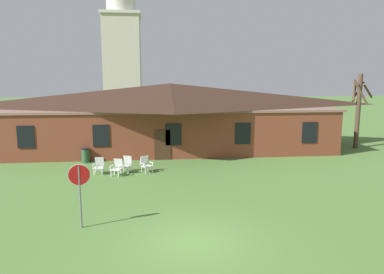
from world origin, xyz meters
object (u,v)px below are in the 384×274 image
Objects in this scene: lawn_chair_near_door at (117,167)px; trash_bin at (86,155)px; lawn_chair_left_end at (127,164)px; lawn_chair_middle at (146,164)px; stop_sign at (79,183)px; lawn_chair_by_porch at (99,165)px.

trash_bin reaches higher than lawn_chair_near_door.
lawn_chair_left_end is 1.16m from lawn_chair_middle.
lawn_chair_near_door is at bearing -122.83° from lawn_chair_left_end.
lawn_chair_near_door is at bearing -160.10° from lawn_chair_middle.
trash_bin reaches higher than lawn_chair_middle.
lawn_chair_by_porch is at bearing 93.87° from stop_sign.
stop_sign is 2.57× the size of lawn_chair_left_end.
trash_bin is (-4.08, 2.89, -0.00)m from lawn_chair_middle.
lawn_chair_by_porch is 1.00× the size of lawn_chair_middle.
lawn_chair_middle is at bearing -35.36° from trash_bin.
lawn_chair_left_end and lawn_chair_middle have the same top height.
stop_sign is at bearing -105.56° from lawn_chair_middle.
stop_sign is 2.57× the size of lawn_chair_near_door.
lawn_chair_by_porch is 1.00× the size of lawn_chair_left_end.
lawn_chair_left_end is 1.00× the size of lawn_chair_middle.
lawn_chair_middle is 5.00m from trash_bin.
trash_bin is at bearing 144.64° from lawn_chair_middle.
trash_bin is (-1.86, 10.85, -1.25)m from stop_sign.
lawn_chair_middle is (2.75, 0.11, 0.00)m from lawn_chair_by_porch.
trash_bin is at bearing 125.03° from lawn_chair_near_door.
lawn_chair_left_end is 4.01m from trash_bin.
lawn_chair_near_door is (0.58, 7.37, -1.25)m from stop_sign.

